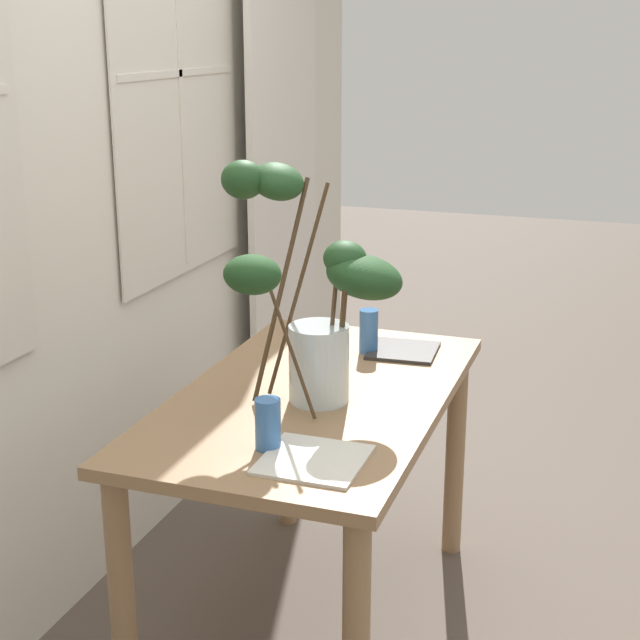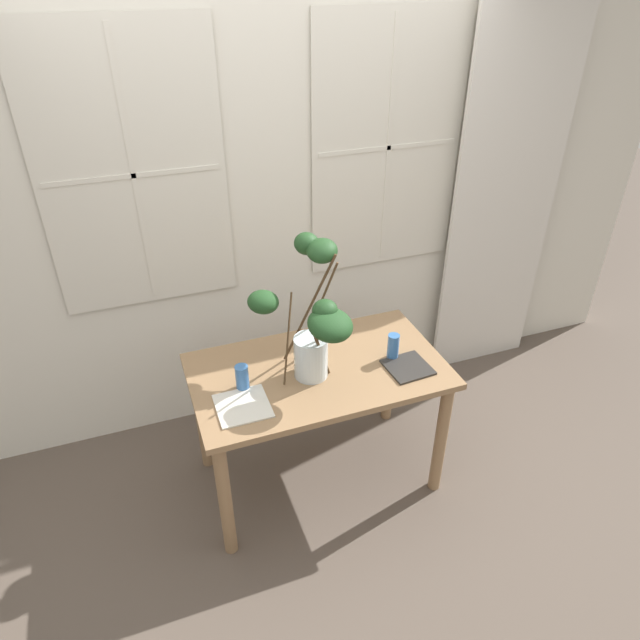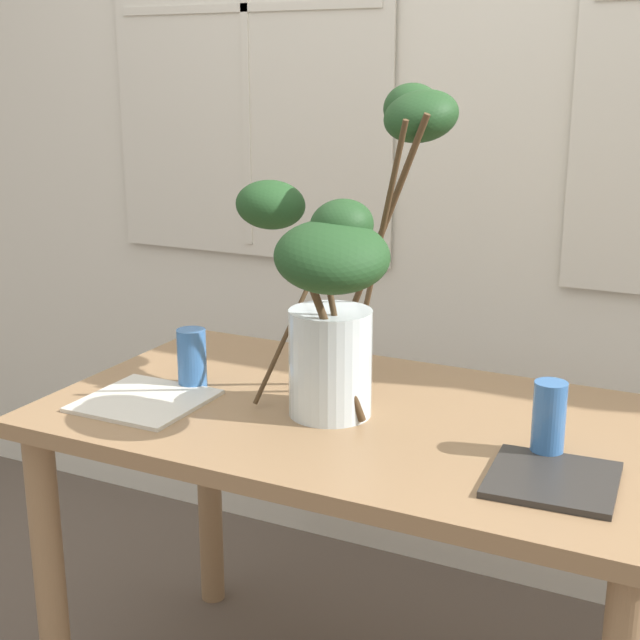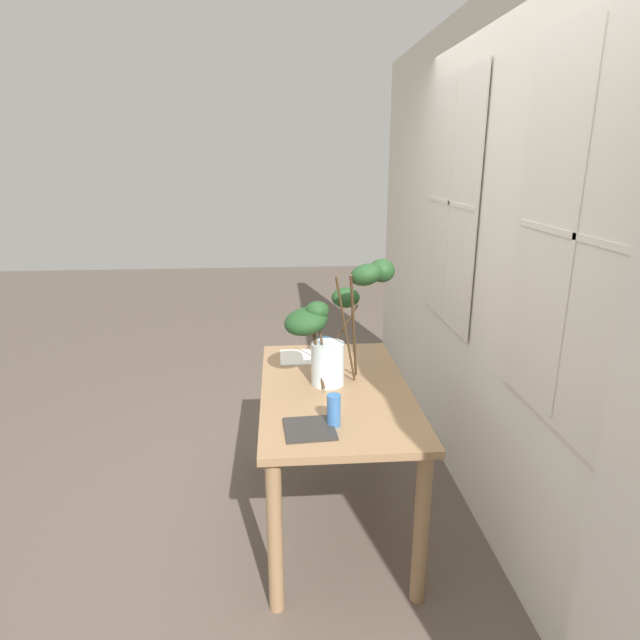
% 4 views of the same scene
% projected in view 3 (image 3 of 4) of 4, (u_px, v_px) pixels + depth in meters
% --- Properties ---
extents(back_wall_with_windows, '(5.25, 0.14, 2.68)m').
position_uv_depth(back_wall_with_windows, '(487.00, 111.00, 2.42)').
color(back_wall_with_windows, silver).
rests_on(back_wall_with_windows, ground).
extents(dining_table, '(1.29, 0.74, 0.78)m').
position_uv_depth(dining_table, '(358.00, 468.00, 1.89)').
color(dining_table, '#93704C').
rests_on(dining_table, ground).
extents(vase_with_branches, '(0.53, 0.59, 0.66)m').
position_uv_depth(vase_with_branches, '(341.00, 265.00, 1.78)').
color(vase_with_branches, silver).
rests_on(vase_with_branches, dining_table).
extents(drinking_glass_blue_left, '(0.06, 0.06, 0.13)m').
position_uv_depth(drinking_glass_blue_left, '(192.00, 358.00, 1.99)').
color(drinking_glass_blue_left, '#386BAD').
rests_on(drinking_glass_blue_left, dining_table).
extents(drinking_glass_blue_right, '(0.06, 0.06, 0.14)m').
position_uv_depth(drinking_glass_blue_right, '(549.00, 420.00, 1.63)').
color(drinking_glass_blue_right, '#386BAD').
rests_on(drinking_glass_blue_right, dining_table).
extents(plate_square_left, '(0.25, 0.25, 0.01)m').
position_uv_depth(plate_square_left, '(145.00, 401.00, 1.91)').
color(plate_square_left, silver).
rests_on(plate_square_left, dining_table).
extents(plate_square_right, '(0.23, 0.23, 0.01)m').
position_uv_depth(plate_square_right, '(553.00, 480.00, 1.54)').
color(plate_square_right, '#2D2B28').
rests_on(plate_square_right, dining_table).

